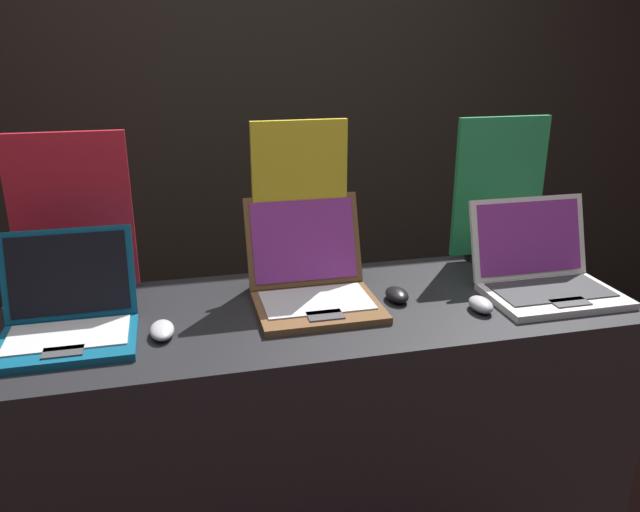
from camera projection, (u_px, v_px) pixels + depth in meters
name	position (u px, v px, depth m)	size (l,w,h in m)	color
wall_back	(249.00, 94.00, 2.86)	(8.00, 0.05, 2.80)	black
display_counter	(322.00, 448.00, 1.90)	(1.73, 0.61, 0.94)	black
laptop_front	(68.00, 315.00, 1.55)	(0.33, 0.30, 0.25)	#0F5170
mouse_front	(162.00, 330.00, 1.56)	(0.06, 0.11, 0.03)	#B2B2B7
promo_stand_front	(73.00, 221.00, 1.74)	(0.33, 0.07, 0.47)	black
laptop_middle	(312.00, 280.00, 1.76)	(0.34, 0.37, 0.27)	brown
mouse_middle	(397.00, 295.00, 1.77)	(0.06, 0.10, 0.04)	black
promo_stand_middle	(300.00, 207.00, 1.84)	(0.28, 0.07, 0.49)	black
laptop_back	(544.00, 272.00, 1.82)	(0.37, 0.33, 0.26)	silver
mouse_back	(481.00, 305.00, 1.71)	(0.06, 0.09, 0.04)	#B2B2B7
promo_stand_back	(498.00, 193.00, 2.04)	(0.31, 0.07, 0.47)	black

